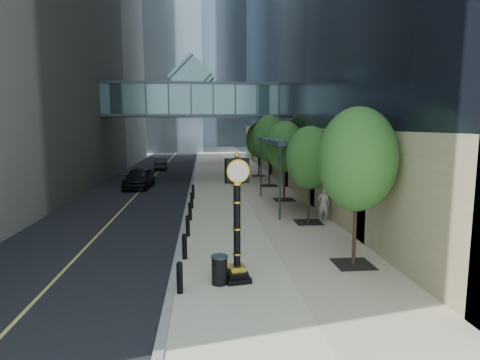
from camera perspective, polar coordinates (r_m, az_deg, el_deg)
name	(u,v)px	position (r m, az deg, el deg)	size (l,w,h in m)	color
ground	(271,306)	(12.28, 4.49, -17.39)	(320.00, 320.00, 0.00)	gray
road	(164,166)	(51.46, -10.82, 1.93)	(8.00, 180.00, 0.02)	black
sidewalk	(227,166)	(51.29, -1.89, 2.07)	(8.00, 180.00, 0.06)	beige
curb	(195,166)	(51.22, -6.36, 2.03)	(0.25, 180.00, 0.07)	gray
distant_tower_c	(189,36)	(133.81, -7.23, 19.61)	(22.00, 22.00, 65.00)	#A1BACB
skywalk	(192,98)	(39.04, -6.89, 11.48)	(17.00, 4.20, 5.80)	slate
entrance_canopy	(289,141)	(25.54, 7.05, 5.49)	(3.00, 8.00, 4.38)	#383F44
bollard_row	(189,219)	(20.51, -7.26, -5.50)	(0.20, 16.20, 0.90)	black
street_trees	(285,145)	(27.48, 6.43, 4.91)	(2.90, 28.72, 5.97)	black
street_clock	(237,227)	(13.22, -0.42, -6.65)	(0.94, 0.94, 4.29)	black
trash_bin	(220,271)	(13.42, -2.93, -12.76)	(0.52, 0.52, 0.90)	black
pedestrian	(323,204)	(22.14, 11.79, -3.36)	(0.67, 0.44, 1.84)	#B7B1A7
car_near	(139,178)	(34.14, -14.17, 0.31)	(2.01, 4.98, 1.70)	black
car_far	(161,164)	(47.93, -11.17, 2.30)	(1.40, 4.02, 1.32)	black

